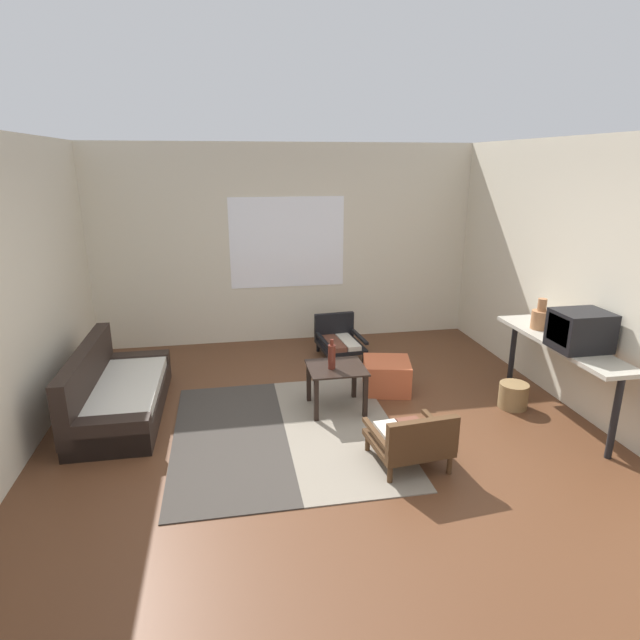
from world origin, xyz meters
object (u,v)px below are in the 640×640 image
object	(u,v)px
wicker_basket	(513,395)
ottoman_orange	(386,376)
console_shelf	(561,349)
coffee_table	(336,376)
clay_vase	(541,318)
glass_bottle	(332,356)
armchair_by_window	(339,339)
couch	(116,394)
armchair_striped_foreground	(412,439)
crt_television	(580,330)

from	to	relation	value
wicker_basket	ottoman_orange	bearing A→B (deg)	151.23
console_shelf	coffee_table	bearing A→B (deg)	166.29
clay_vase	glass_bottle	size ratio (longest dim) A/B	1.04
glass_bottle	armchair_by_window	bearing A→B (deg)	75.00
ottoman_orange	console_shelf	xyz separation A→B (m)	(1.47, -0.87, 0.54)
couch	clay_vase	world-z (taller)	clay_vase
coffee_table	armchair_striped_foreground	size ratio (longest dim) A/B	0.87
clay_vase	wicker_basket	world-z (taller)	clay_vase
couch	glass_bottle	size ratio (longest dim) A/B	5.85
crt_television	coffee_table	bearing A→B (deg)	160.31
couch	ottoman_orange	bearing A→B (deg)	1.10
coffee_table	console_shelf	bearing A→B (deg)	-13.71
ottoman_orange	crt_television	bearing A→B (deg)	-37.17
armchair_by_window	clay_vase	size ratio (longest dim) A/B	2.14
armchair_by_window	console_shelf	bearing A→B (deg)	-49.47
coffee_table	ottoman_orange	world-z (taller)	coffee_table
console_shelf	crt_television	distance (m)	0.36
ottoman_orange	console_shelf	size ratio (longest dim) A/B	0.29
couch	wicker_basket	distance (m)	4.07
console_shelf	glass_bottle	size ratio (longest dim) A/B	5.69
armchair_by_window	crt_television	size ratio (longest dim) A/B	1.45
couch	clay_vase	xyz separation A→B (m)	(4.32, -0.44, 0.70)
couch	crt_television	xyz separation A→B (m)	(4.32, -1.06, 0.76)
couch	armchair_striped_foreground	distance (m)	2.97
crt_television	clay_vase	size ratio (longest dim) A/B	1.48
wicker_basket	armchair_striped_foreground	bearing A→B (deg)	-148.99
console_shelf	glass_bottle	distance (m)	2.23
coffee_table	armchair_striped_foreground	world-z (taller)	armchair_striped_foreground
ottoman_orange	clay_vase	bearing A→B (deg)	-18.50
coffee_table	console_shelf	xyz separation A→B (m)	(2.12, -0.52, 0.34)
couch	armchair_striped_foreground	xyz separation A→B (m)	(2.60, -1.44, 0.04)
ottoman_orange	clay_vase	world-z (taller)	clay_vase
console_shelf	wicker_basket	size ratio (longest dim) A/B	5.94
coffee_table	glass_bottle	distance (m)	0.24
ottoman_orange	clay_vase	xyz separation A→B (m)	(1.47, -0.49, 0.74)
clay_vase	wicker_basket	bearing A→B (deg)	-153.48
console_shelf	wicker_basket	bearing A→B (deg)	142.60
coffee_table	armchair_striped_foreground	bearing A→B (deg)	-70.99
coffee_table	clay_vase	bearing A→B (deg)	-3.70
couch	armchair_by_window	bearing A→B (deg)	25.69
ottoman_orange	wicker_basket	world-z (taller)	ottoman_orange
armchair_by_window	armchair_striped_foreground	bearing A→B (deg)	-89.38
console_shelf	crt_television	world-z (taller)	crt_television
armchair_striped_foreground	console_shelf	size ratio (longest dim) A/B	0.38
couch	console_shelf	distance (m)	4.43
coffee_table	clay_vase	world-z (taller)	clay_vase
clay_vase	glass_bottle	distance (m)	2.20
coffee_table	crt_television	bearing A→B (deg)	-19.69
couch	ottoman_orange	xyz separation A→B (m)	(2.85, 0.05, -0.04)
wicker_basket	clay_vase	bearing A→B (deg)	26.52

